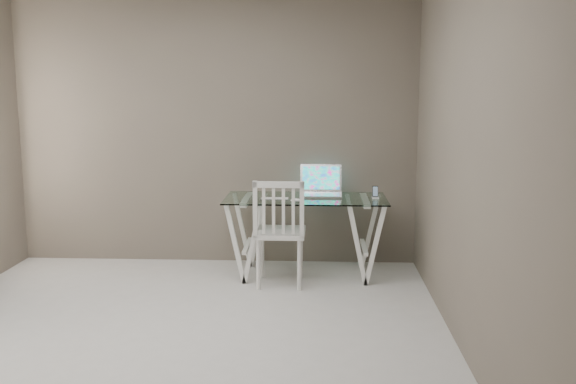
# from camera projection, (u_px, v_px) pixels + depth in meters

# --- Properties ---
(room) EXTENTS (4.50, 4.52, 2.71)m
(room) POSITION_uv_depth(u_px,v_px,m) (150.00, 95.00, 4.13)
(room) COLOR #B6B3AE
(room) RESTS_ON ground
(desk) EXTENTS (1.50, 0.70, 0.75)m
(desk) POSITION_uv_depth(u_px,v_px,m) (305.00, 236.00, 6.02)
(desk) COLOR silver
(desk) RESTS_ON ground
(chair) EXTENTS (0.45, 0.45, 0.97)m
(chair) POSITION_uv_depth(u_px,v_px,m) (280.00, 228.00, 5.66)
(chair) COLOR silver
(chair) RESTS_ON ground
(laptop) EXTENTS (0.40, 0.36, 0.27)m
(laptop) POSITION_uv_depth(u_px,v_px,m) (321.00, 188.00, 6.14)
(laptop) COLOR silver
(laptop) RESTS_ON desk
(keyboard) EXTENTS (0.26, 0.11, 0.01)m
(keyboard) POSITION_uv_depth(u_px,v_px,m) (275.00, 199.00, 5.90)
(keyboard) COLOR silver
(keyboard) RESTS_ON desk
(mouse) EXTENTS (0.10, 0.06, 0.03)m
(mouse) POSITION_uv_depth(u_px,v_px,m) (296.00, 200.00, 5.75)
(mouse) COLOR white
(mouse) RESTS_ON desk
(phone_dock) EXTENTS (0.06, 0.06, 0.12)m
(phone_dock) POSITION_uv_depth(u_px,v_px,m) (375.00, 195.00, 5.93)
(phone_dock) COLOR white
(phone_dock) RESTS_ON desk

